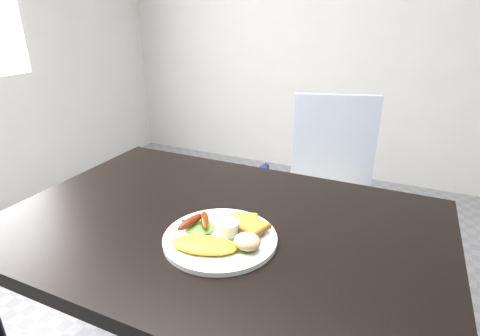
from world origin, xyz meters
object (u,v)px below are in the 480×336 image
object	(u,v)px
dining_chair	(321,202)
plate	(220,238)
dining_table	(220,227)
person	(244,127)

from	to	relation	value
dining_chair	plate	xyz separation A→B (m)	(-0.07, -0.89, 0.31)
dining_chair	plate	world-z (taller)	plate
dining_table	plate	xyz separation A→B (m)	(0.05, -0.09, 0.03)
plate	dining_table	bearing A→B (deg)	118.52
dining_table	person	distance (m)	0.74
person	dining_table	bearing A→B (deg)	105.07
dining_chair	person	world-z (taller)	person
dining_chair	plate	size ratio (longest dim) A/B	1.40
dining_chair	dining_table	bearing A→B (deg)	-115.37
dining_table	person	xyz separation A→B (m)	(-0.24, 0.70, 0.07)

